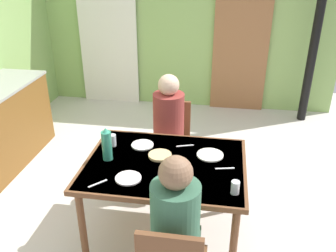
# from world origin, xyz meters

# --- Properties ---
(ground_plane) EXTENTS (7.25, 7.25, 0.00)m
(ground_plane) POSITION_xyz_m (0.00, 0.00, 0.00)
(ground_plane) COLOR silver
(wall_back) EXTENTS (4.53, 0.10, 2.69)m
(wall_back) POSITION_xyz_m (0.00, 2.79, 1.34)
(wall_back) COLOR #91BA66
(wall_back) RESTS_ON ground_plane
(door_wooden) EXTENTS (0.80, 0.05, 2.00)m
(door_wooden) POSITION_xyz_m (0.85, 2.71, 1.00)
(door_wooden) COLOR #95613B
(door_wooden) RESTS_ON ground_plane
(stove_pipe_column) EXTENTS (0.12, 0.12, 2.69)m
(stove_pipe_column) POSITION_xyz_m (1.81, 2.44, 1.34)
(stove_pipe_column) COLOR black
(stove_pipe_column) RESTS_ON ground_plane
(curtain_panel) EXTENTS (0.90, 0.03, 2.26)m
(curtain_panel) POSITION_xyz_m (-1.15, 2.69, 1.13)
(curtain_panel) COLOR white
(curtain_panel) RESTS_ON ground_plane
(dining_table) EXTENTS (1.27, 0.98, 0.73)m
(dining_table) POSITION_xyz_m (0.23, -0.24, 0.66)
(dining_table) COLOR brown
(dining_table) RESTS_ON ground_plane
(chair_far_diner) EXTENTS (0.40, 0.40, 0.87)m
(chair_far_diner) POSITION_xyz_m (0.14, 0.60, 0.50)
(chair_far_diner) COLOR brown
(chair_far_diner) RESTS_ON ground_plane
(person_near_diner) EXTENTS (0.30, 0.37, 0.77)m
(person_near_diner) POSITION_xyz_m (0.41, -0.94, 0.78)
(person_near_diner) COLOR #3E5F49
(person_near_diner) RESTS_ON ground_plane
(person_far_diner) EXTENTS (0.30, 0.37, 0.77)m
(person_far_diner) POSITION_xyz_m (0.14, 0.47, 0.78)
(person_far_diner) COLOR maroon
(person_far_diner) RESTS_ON ground_plane
(water_bottle_green_near) EXTENTS (0.08, 0.08, 0.28)m
(water_bottle_green_near) POSITION_xyz_m (-0.23, -0.25, 0.86)
(water_bottle_green_near) COLOR #318D6F
(water_bottle_green_near) RESTS_ON dining_table
(serving_bowl_center) EXTENTS (0.17, 0.17, 0.05)m
(serving_bowl_center) POSITION_xyz_m (0.30, -0.58, 0.76)
(serving_bowl_center) COLOR silver
(serving_bowl_center) RESTS_ON dining_table
(dinner_plate_near_left) EXTENTS (0.22, 0.22, 0.01)m
(dinner_plate_near_left) POSITION_xyz_m (0.58, -0.07, 0.73)
(dinner_plate_near_left) COLOR white
(dinner_plate_near_left) RESTS_ON dining_table
(dinner_plate_near_right) EXTENTS (0.19, 0.19, 0.01)m
(dinner_plate_near_right) POSITION_xyz_m (0.00, -0.50, 0.73)
(dinner_plate_near_right) COLOR white
(dinner_plate_near_right) RESTS_ON dining_table
(dinner_plate_far_center) EXTENTS (0.19, 0.19, 0.01)m
(dinner_plate_far_center) POSITION_xyz_m (-0.01, 0.01, 0.73)
(dinner_plate_far_center) COLOR white
(dinner_plate_far_center) RESTS_ON dining_table
(drinking_glass_by_near_diner) EXTENTS (0.06, 0.06, 0.10)m
(drinking_glass_by_near_diner) POSITION_xyz_m (-0.26, -0.04, 0.78)
(drinking_glass_by_near_diner) COLOR silver
(drinking_glass_by_near_diner) RESTS_ON dining_table
(drinking_glass_by_far_diner) EXTENTS (0.06, 0.06, 0.10)m
(drinking_glass_by_far_diner) POSITION_xyz_m (0.77, -0.55, 0.78)
(drinking_glass_by_far_diner) COLOR silver
(drinking_glass_by_far_diner) RESTS_ON dining_table
(bread_plate_sliced) EXTENTS (0.19, 0.19, 0.02)m
(bread_plate_sliced) POSITION_xyz_m (0.17, -0.15, 0.74)
(bread_plate_sliced) COLOR #DBB77A
(bread_plate_sliced) RESTS_ON dining_table
(cutlery_knife_near) EXTENTS (0.15, 0.06, 0.00)m
(cutlery_knife_near) POSITION_xyz_m (0.37, -0.37, 0.73)
(cutlery_knife_near) COLOR silver
(cutlery_knife_near) RESTS_ON dining_table
(cutlery_fork_near) EXTENTS (0.15, 0.05, 0.00)m
(cutlery_fork_near) POSITION_xyz_m (0.70, -0.25, 0.73)
(cutlery_fork_near) COLOR silver
(cutlery_fork_near) RESTS_ON dining_table
(cutlery_knife_far) EXTENTS (0.15, 0.06, 0.00)m
(cutlery_knife_far) POSITION_xyz_m (0.35, 0.06, 0.73)
(cutlery_knife_far) COLOR silver
(cutlery_knife_far) RESTS_ON dining_table
(cutlery_fork_far) EXTENTS (0.11, 0.12, 0.00)m
(cutlery_fork_far) POSITION_xyz_m (-0.20, -0.60, 0.73)
(cutlery_fork_far) COLOR silver
(cutlery_fork_far) RESTS_ON dining_table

